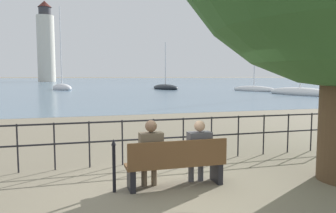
% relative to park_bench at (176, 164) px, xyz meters
% --- Properties ---
extents(ground_plane, '(1000.00, 1000.00, 0.00)m').
position_rel_park_bench_xyz_m(ground_plane, '(0.00, 0.06, -0.44)').
color(ground_plane, '#7A705B').
extents(harbor_water, '(600.00, 300.00, 0.01)m').
position_rel_park_bench_xyz_m(harbor_water, '(0.00, 161.39, -0.43)').
color(harbor_water, slate).
rests_on(harbor_water, ground_plane).
extents(park_bench, '(1.87, 0.45, 0.90)m').
position_rel_park_bench_xyz_m(park_bench, '(0.00, 0.00, 0.00)').
color(park_bench, brown).
rests_on(park_bench, ground_plane).
extents(seated_person_left, '(0.42, 0.35, 1.27)m').
position_rel_park_bench_xyz_m(seated_person_left, '(-0.47, 0.08, 0.26)').
color(seated_person_left, brown).
rests_on(seated_person_left, ground_plane).
extents(seated_person_right, '(0.44, 0.35, 1.23)m').
position_rel_park_bench_xyz_m(seated_person_right, '(0.47, 0.08, 0.24)').
color(seated_person_right, '#4C4C51').
rests_on(seated_person_right, ground_plane).
extents(promenade_railing, '(10.44, 0.04, 1.05)m').
position_rel_park_bench_xyz_m(promenade_railing, '(0.00, 1.80, 0.26)').
color(promenade_railing, black).
rests_on(promenade_railing, ground_plane).
extents(closed_umbrella, '(0.09, 0.09, 0.96)m').
position_rel_park_bench_xyz_m(closed_umbrella, '(-1.14, 0.05, 0.10)').
color(closed_umbrella, black).
rests_on(closed_umbrella, ground_plane).
extents(sailboat_0, '(3.87, 6.84, 7.46)m').
position_rel_park_bench_xyz_m(sailboat_0, '(11.81, 42.93, -0.19)').
color(sailboat_0, black).
rests_on(sailboat_0, ground_plane).
extents(sailboat_1, '(3.84, 5.48, 12.34)m').
position_rel_park_bench_xyz_m(sailboat_1, '(-3.44, 44.64, -0.07)').
color(sailboat_1, silver).
rests_on(sailboat_1, ground_plane).
extents(sailboat_2, '(3.49, 8.76, 11.50)m').
position_rel_park_bench_xyz_m(sailboat_2, '(21.71, 24.35, -0.14)').
color(sailboat_2, white).
rests_on(sailboat_2, ground_plane).
extents(sailboat_3, '(3.88, 7.29, 8.96)m').
position_rel_park_bench_xyz_m(sailboat_3, '(21.67, 33.71, -0.17)').
color(sailboat_3, white).
rests_on(sailboat_3, ground_plane).
extents(harbor_lighthouse, '(5.81, 5.81, 27.43)m').
position_rel_park_bench_xyz_m(harbor_lighthouse, '(-10.59, 115.21, 12.32)').
color(harbor_lighthouse, beige).
rests_on(harbor_lighthouse, ground_plane).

